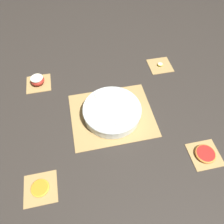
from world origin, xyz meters
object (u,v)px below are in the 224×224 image
(orange_slice_whole, at_px, (40,188))
(grapefruit_slice, at_px, (205,154))
(fruit_salad_bowl, at_px, (112,111))
(apple_half, at_px, (37,80))
(banana_coin_single, at_px, (160,64))

(orange_slice_whole, distance_m, grapefruit_slice, 0.72)
(orange_slice_whole, relative_size, grapefruit_slice, 0.81)
(fruit_salad_bowl, bearing_deg, apple_half, -39.69)
(fruit_salad_bowl, relative_size, orange_slice_whole, 3.88)
(apple_half, xyz_separation_m, banana_coin_single, (-0.72, 0.00, -0.02))
(fruit_salad_bowl, distance_m, banana_coin_single, 0.47)
(orange_slice_whole, bearing_deg, fruit_salad_bowl, -140.28)
(apple_half, relative_size, orange_slice_whole, 0.99)
(orange_slice_whole, bearing_deg, apple_half, -90.00)
(fruit_salad_bowl, height_order, grapefruit_slice, fruit_salad_bowl)
(apple_half, height_order, banana_coin_single, apple_half)
(fruit_salad_bowl, bearing_deg, grapefruit_slice, 140.28)
(apple_half, distance_m, orange_slice_whole, 0.59)
(fruit_salad_bowl, height_order, apple_half, fruit_salad_bowl)
(orange_slice_whole, distance_m, banana_coin_single, 0.93)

